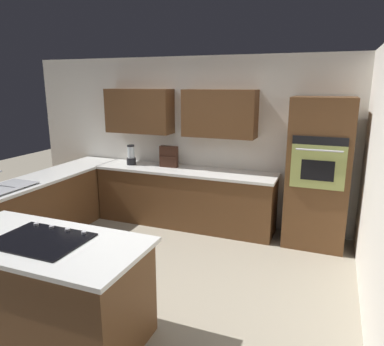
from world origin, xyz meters
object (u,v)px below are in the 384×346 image
at_px(wall_oven, 318,174).
at_px(spice_rack, 169,157).
at_px(sink_unit, 5,187).
at_px(blender, 131,156).
at_px(cooktop, 41,240).

bearing_deg(wall_oven, spice_rack, -2.14).
bearing_deg(sink_unit, wall_oven, -154.23).
xyz_separation_m(sink_unit, blender, (-0.78, -1.80, 0.12)).
xyz_separation_m(wall_oven, sink_unit, (3.68, 1.78, -0.10)).
bearing_deg(cooktop, sink_unit, -33.47).
relative_size(cooktop, blender, 2.34).
bearing_deg(sink_unit, cooktop, 146.53).
relative_size(wall_oven, spice_rack, 6.05).
bearing_deg(spice_rack, blender, 5.64).
bearing_deg(blender, cooktop, 105.94).
relative_size(cooktop, spice_rack, 2.27).
xyz_separation_m(sink_unit, cooktop, (-1.59, 1.05, -0.01)).
height_order(blender, spice_rack, spice_rack).
xyz_separation_m(wall_oven, blender, (2.90, -0.02, 0.02)).
bearing_deg(wall_oven, blender, -0.40).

